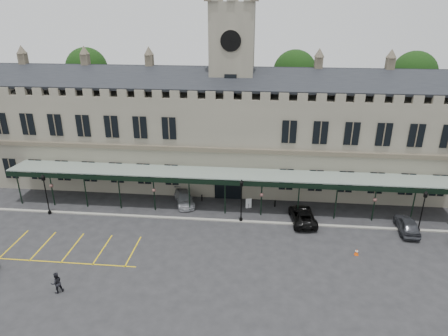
# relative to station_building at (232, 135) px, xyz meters

# --- Properties ---
(ground) EXTENTS (140.00, 140.00, 0.00)m
(ground) POSITION_rel_station_building_xyz_m (0.00, -15.91, -6.47)
(ground) COLOR #242426
(station_building) EXTENTS (60.00, 10.36, 17.30)m
(station_building) POSITION_rel_station_building_xyz_m (0.00, 0.00, 0.00)
(station_building) COLOR slate
(station_building) RESTS_ON ground
(clock_tower) EXTENTS (5.60, 5.60, 24.80)m
(clock_tower) POSITION_rel_station_building_xyz_m (0.00, 0.09, 6.64)
(clock_tower) COLOR slate
(clock_tower) RESTS_ON ground
(canopy) EXTENTS (50.00, 4.10, 4.30)m
(canopy) POSITION_rel_station_building_xyz_m (0.00, -8.45, -4.06)
(canopy) COLOR #8C9E93
(canopy) RESTS_ON ground
(kerb) EXTENTS (60.00, 0.40, 0.12)m
(kerb) POSITION_rel_station_building_xyz_m (0.00, -10.41, -6.41)
(kerb) COLOR gray
(kerb) RESTS_ON ground
(parking_markings) EXTENTS (16.00, 6.00, 0.01)m
(parking_markings) POSITION_rel_station_building_xyz_m (-14.00, -17.41, -6.47)
(parking_markings) COLOR gold
(parking_markings) RESTS_ON ground
(tree_behind_left) EXTENTS (6.00, 6.00, 16.00)m
(tree_behind_left) POSITION_rel_station_building_xyz_m (-22.00, 9.09, 6.35)
(tree_behind_left) COLOR #332314
(tree_behind_left) RESTS_ON ground
(tree_behind_mid) EXTENTS (6.00, 6.00, 16.00)m
(tree_behind_mid) POSITION_rel_station_building_xyz_m (8.00, 9.09, 6.35)
(tree_behind_mid) COLOR #332314
(tree_behind_mid) RESTS_ON ground
(tree_behind_right) EXTENTS (6.00, 6.00, 16.00)m
(tree_behind_right) POSITION_rel_station_building_xyz_m (24.00, 9.09, 6.35)
(tree_behind_right) COLOR #332314
(tree_behind_right) RESTS_ON ground
(lamp_post_left) EXTENTS (0.46, 0.46, 4.84)m
(lamp_post_left) POSITION_rel_station_building_xyz_m (-19.54, -10.74, -3.60)
(lamp_post_left) COLOR black
(lamp_post_left) RESTS_ON ground
(lamp_post_mid) EXTENTS (0.47, 0.47, 4.97)m
(lamp_post_mid) POSITION_rel_station_building_xyz_m (1.88, -10.33, -3.52)
(lamp_post_mid) COLOR black
(lamp_post_mid) RESTS_ON ground
(lamp_post_right) EXTENTS (0.44, 0.44, 4.64)m
(lamp_post_right) POSITION_rel_station_building_xyz_m (20.23, -10.55, -3.72)
(lamp_post_right) COLOR black
(lamp_post_right) RESTS_ON ground
(traffic_cone) EXTENTS (0.39, 0.39, 0.62)m
(traffic_cone) POSITION_rel_station_building_xyz_m (13.02, -15.45, -6.16)
(traffic_cone) COLOR #FA4E07
(traffic_cone) RESTS_ON ground
(sign_board) EXTENTS (0.67, 0.28, 1.19)m
(sign_board) POSITION_rel_station_building_xyz_m (2.57, -7.18, -5.89)
(sign_board) COLOR black
(sign_board) RESTS_ON ground
(bollard_left) EXTENTS (0.15, 0.15, 0.83)m
(bollard_left) POSITION_rel_station_building_xyz_m (-3.03, -6.01, -6.05)
(bollard_left) COLOR black
(bollard_left) RESTS_ON ground
(bollard_right) EXTENTS (0.15, 0.15, 0.83)m
(bollard_right) POSITION_rel_station_building_xyz_m (5.60, -6.59, -6.05)
(bollard_right) COLOR black
(bollard_right) RESTS_ON ground
(car_taxi) EXTENTS (3.42, 5.05, 1.36)m
(car_taxi) POSITION_rel_station_building_xyz_m (-5.00, -6.82, -5.79)
(car_taxi) COLOR #A5A7AC
(car_taxi) RESTS_ON ground
(car_van) EXTENTS (3.00, 5.48, 1.45)m
(car_van) POSITION_rel_station_building_xyz_m (8.46, -9.70, -5.74)
(car_van) COLOR black
(car_van) RESTS_ON ground
(car_right_a) EXTENTS (2.09, 4.68, 1.56)m
(car_right_a) POSITION_rel_station_building_xyz_m (19.00, -10.68, -5.69)
(car_right_a) COLOR #36383D
(car_right_a) RESTS_ON ground
(person_b) EXTENTS (1.14, 1.13, 1.86)m
(person_b) POSITION_rel_station_building_xyz_m (-12.30, -23.18, -5.54)
(person_b) COLOR black
(person_b) RESTS_ON ground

